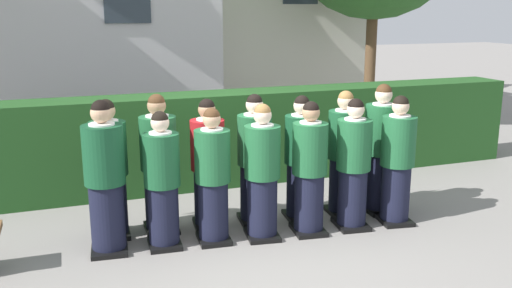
% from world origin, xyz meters
% --- Properties ---
extents(ground_plane, '(60.00, 60.00, 0.00)m').
position_xyz_m(ground_plane, '(0.00, 0.00, 0.00)').
color(ground_plane, gray).
extents(student_front_row_0, '(0.44, 0.55, 1.67)m').
position_xyz_m(student_front_row_0, '(-1.73, 0.19, 0.80)').
color(student_front_row_0, black).
rests_on(student_front_row_0, ground).
extents(student_front_row_1, '(0.40, 0.46, 1.53)m').
position_xyz_m(student_front_row_1, '(-1.13, 0.12, 0.73)').
color(student_front_row_1, black).
rests_on(student_front_row_1, ground).
extents(student_front_row_2, '(0.40, 0.50, 1.54)m').
position_xyz_m(student_front_row_2, '(-0.58, 0.07, 0.73)').
color(student_front_row_2, black).
rests_on(student_front_row_2, ground).
extents(student_front_row_3, '(0.42, 0.49, 1.57)m').
position_xyz_m(student_front_row_3, '(-0.02, -0.02, 0.74)').
color(student_front_row_3, black).
rests_on(student_front_row_3, ground).
extents(student_front_row_4, '(0.42, 0.52, 1.57)m').
position_xyz_m(student_front_row_4, '(0.55, -0.07, 0.75)').
color(student_front_row_4, black).
rests_on(student_front_row_4, ground).
extents(student_front_row_5, '(0.42, 0.52, 1.57)m').
position_xyz_m(student_front_row_5, '(1.11, -0.09, 0.75)').
color(student_front_row_5, black).
rests_on(student_front_row_5, ground).
extents(student_front_row_6, '(0.43, 0.53, 1.59)m').
position_xyz_m(student_front_row_6, '(1.69, -0.14, 0.75)').
color(student_front_row_6, black).
rests_on(student_front_row_6, ground).
extents(student_rear_row_0, '(0.42, 0.52, 1.61)m').
position_xyz_m(student_rear_row_0, '(-1.64, 0.62, 0.77)').
color(student_rear_row_0, black).
rests_on(student_rear_row_0, ground).
extents(student_rear_row_1, '(0.43, 0.48, 1.64)m').
position_xyz_m(student_rear_row_1, '(-1.08, 0.59, 0.78)').
color(student_rear_row_1, black).
rests_on(student_rear_row_1, ground).
extents(student_in_red_blazer, '(0.42, 0.52, 1.57)m').
position_xyz_m(student_in_red_blazer, '(-0.51, 0.52, 0.75)').
color(student_in_red_blazer, black).
rests_on(student_in_red_blazer, ground).
extents(student_rear_row_3, '(0.42, 0.50, 1.60)m').
position_xyz_m(student_rear_row_3, '(0.07, 0.47, 0.76)').
color(student_rear_row_3, black).
rests_on(student_rear_row_3, ground).
extents(student_rear_row_4, '(0.41, 0.49, 1.57)m').
position_xyz_m(student_rear_row_4, '(0.65, 0.39, 0.74)').
color(student_rear_row_4, black).
rests_on(student_rear_row_4, ground).
extents(student_rear_row_5, '(0.42, 0.49, 1.60)m').
position_xyz_m(student_rear_row_5, '(1.23, 0.36, 0.76)').
color(student_rear_row_5, black).
rests_on(student_rear_row_5, ground).
extents(student_rear_row_6, '(0.43, 0.53, 1.67)m').
position_xyz_m(student_rear_row_6, '(1.72, 0.29, 0.80)').
color(student_rear_row_6, black).
rests_on(student_rear_row_6, ground).
extents(hedge, '(10.21, 0.70, 1.38)m').
position_xyz_m(hedge, '(0.00, 2.17, 0.69)').
color(hedge, '#214C1E').
rests_on(hedge, ground).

